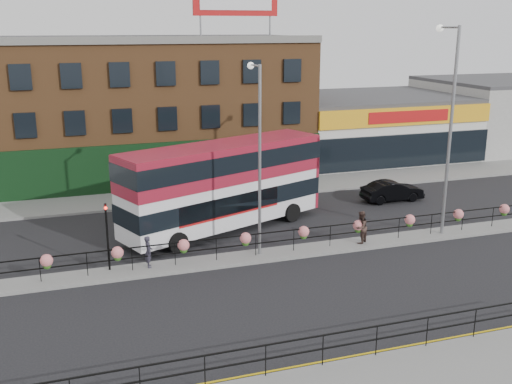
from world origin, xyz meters
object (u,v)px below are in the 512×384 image
object	(u,v)px
pedestrian_b	(361,227)
lamp_column_east	(449,113)
double_decker_bus	(224,178)
pedestrian_a	(148,252)
lamp_column_west	(258,144)
car	(392,191)

from	to	relation	value
pedestrian_b	lamp_column_east	distance (m)	7.49
double_decker_bus	pedestrian_b	world-z (taller)	double_decker_bus
pedestrian_b	pedestrian_a	bearing A→B (deg)	-38.44
pedestrian_b	lamp_column_west	xyz separation A→B (m)	(-5.47, 0.39, 4.62)
double_decker_bus	pedestrian_a	xyz separation A→B (m)	(-4.91, -4.47, -2.10)
car	lamp_column_east	size ratio (longest dim) A/B	0.37
pedestrian_a	lamp_column_east	distance (m)	16.85
pedestrian_b	lamp_column_west	world-z (taller)	lamp_column_west
pedestrian_a	pedestrian_b	bearing A→B (deg)	-90.16
pedestrian_b	lamp_column_east	bearing A→B (deg)	145.43
pedestrian_a	pedestrian_b	xyz separation A→B (m)	(10.92, -0.21, 0.10)
double_decker_bus	lamp_column_east	distance (m)	12.35
double_decker_bus	lamp_column_west	distance (m)	5.05
double_decker_bus	lamp_column_west	world-z (taller)	lamp_column_west
double_decker_bus	car	distance (m)	12.29
car	lamp_column_east	bearing A→B (deg)	171.51
car	pedestrian_a	world-z (taller)	pedestrian_a
pedestrian_b	lamp_column_east	size ratio (longest dim) A/B	0.16
pedestrian_a	lamp_column_west	bearing A→B (deg)	-87.15
double_decker_bus	lamp_column_east	xyz separation A→B (m)	(10.93, -4.44, 3.64)
double_decker_bus	lamp_column_east	bearing A→B (deg)	-22.13
double_decker_bus	pedestrian_a	bearing A→B (deg)	-137.69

